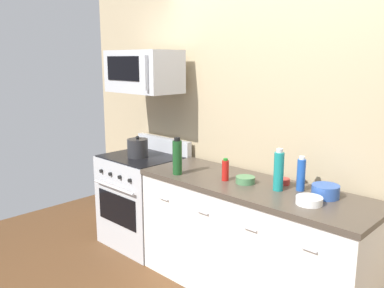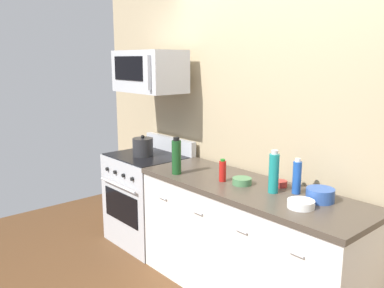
{
  "view_description": "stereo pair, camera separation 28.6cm",
  "coord_description": "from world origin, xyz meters",
  "px_view_note": "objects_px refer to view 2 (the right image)",
  "views": [
    {
      "loc": [
        1.73,
        -2.46,
        1.86
      ],
      "look_at": [
        -0.6,
        -0.05,
        1.16
      ],
      "focal_mm": 37.76,
      "sensor_mm": 36.0,
      "label": 1
    },
    {
      "loc": [
        1.93,
        -2.25,
        1.86
      ],
      "look_at": [
        -0.6,
        -0.05,
        1.16
      ],
      "focal_mm": 37.76,
      "sensor_mm": 36.0,
      "label": 2
    }
  ],
  "objects_px": {
    "bottle_hot_sauce_red": "(223,171)",
    "range_oven": "(149,198)",
    "bottle_sparkling_teal": "(274,173)",
    "bowl_red_small": "(280,183)",
    "stockpot": "(143,147)",
    "bottle_soda_blue": "(297,177)",
    "bowl_white_ceramic": "(301,204)",
    "bottle_wine_green": "(176,157)",
    "bowl_blue_mixing": "(320,195)",
    "bowl_green_glaze": "(242,181)",
    "microwave": "(149,71)"
  },
  "relations": [
    {
      "from": "bottle_hot_sauce_red",
      "to": "bottle_soda_blue",
      "type": "relative_size",
      "value": 0.69
    },
    {
      "from": "range_oven",
      "to": "bottle_wine_green",
      "type": "height_order",
      "value": "bottle_wine_green"
    },
    {
      "from": "bottle_soda_blue",
      "to": "bottle_hot_sauce_red",
      "type": "bearing_deg",
      "value": -161.34
    },
    {
      "from": "range_oven",
      "to": "bowl_red_small",
      "type": "relative_size",
      "value": 10.0
    },
    {
      "from": "bottle_hot_sauce_red",
      "to": "bottle_soda_blue",
      "type": "height_order",
      "value": "bottle_soda_blue"
    },
    {
      "from": "bottle_sparkling_teal",
      "to": "stockpot",
      "type": "xyz_separation_m",
      "value": [
        -1.55,
        -0.07,
        -0.06
      ]
    },
    {
      "from": "bottle_wine_green",
      "to": "bowl_green_glaze",
      "type": "bearing_deg",
      "value": 18.91
    },
    {
      "from": "range_oven",
      "to": "bottle_wine_green",
      "type": "relative_size",
      "value": 3.41
    },
    {
      "from": "range_oven",
      "to": "bowl_white_ceramic",
      "type": "relative_size",
      "value": 6.06
    },
    {
      "from": "bowl_blue_mixing",
      "to": "range_oven",
      "type": "bearing_deg",
      "value": -176.67
    },
    {
      "from": "bottle_sparkling_teal",
      "to": "bottle_hot_sauce_red",
      "type": "bearing_deg",
      "value": -169.91
    },
    {
      "from": "bottle_wine_green",
      "to": "bottle_soda_blue",
      "type": "height_order",
      "value": "bottle_wine_green"
    },
    {
      "from": "range_oven",
      "to": "bowl_white_ceramic",
      "type": "bearing_deg",
      "value": -2.86
    },
    {
      "from": "bottle_sparkling_teal",
      "to": "bowl_green_glaze",
      "type": "height_order",
      "value": "bottle_sparkling_teal"
    },
    {
      "from": "bottle_hot_sauce_red",
      "to": "microwave",
      "type": "bearing_deg",
      "value": 174.62
    },
    {
      "from": "bottle_wine_green",
      "to": "stockpot",
      "type": "xyz_separation_m",
      "value": [
        -0.71,
        0.15,
        -0.06
      ]
    },
    {
      "from": "bottle_sparkling_teal",
      "to": "bowl_blue_mixing",
      "type": "distance_m",
      "value": 0.35
    },
    {
      "from": "bottle_hot_sauce_red",
      "to": "stockpot",
      "type": "height_order",
      "value": "stockpot"
    },
    {
      "from": "bowl_green_glaze",
      "to": "bottle_sparkling_teal",
      "type": "bearing_deg",
      "value": 5.43
    },
    {
      "from": "microwave",
      "to": "bottle_sparkling_teal",
      "type": "distance_m",
      "value": 1.7
    },
    {
      "from": "range_oven",
      "to": "bowl_red_small",
      "type": "height_order",
      "value": "range_oven"
    },
    {
      "from": "microwave",
      "to": "bowl_red_small",
      "type": "relative_size",
      "value": 6.96
    },
    {
      "from": "bottle_wine_green",
      "to": "bottle_soda_blue",
      "type": "distance_m",
      "value": 1.02
    },
    {
      "from": "bottle_sparkling_teal",
      "to": "bowl_red_small",
      "type": "bearing_deg",
      "value": 109.15
    },
    {
      "from": "bottle_sparkling_teal",
      "to": "stockpot",
      "type": "height_order",
      "value": "bottle_sparkling_teal"
    },
    {
      "from": "bottle_sparkling_teal",
      "to": "stockpot",
      "type": "bearing_deg",
      "value": -177.39
    },
    {
      "from": "bottle_soda_blue",
      "to": "bowl_white_ceramic",
      "type": "relative_size",
      "value": 1.47
    },
    {
      "from": "bowl_green_glaze",
      "to": "bottle_hot_sauce_red",
      "type": "bearing_deg",
      "value": -162.13
    },
    {
      "from": "bottle_hot_sauce_red",
      "to": "bottle_wine_green",
      "type": "distance_m",
      "value": 0.43
    },
    {
      "from": "bowl_green_glaze",
      "to": "bowl_red_small",
      "type": "bearing_deg",
      "value": 39.2
    },
    {
      "from": "bottle_soda_blue",
      "to": "bowl_white_ceramic",
      "type": "height_order",
      "value": "bottle_soda_blue"
    },
    {
      "from": "range_oven",
      "to": "bottle_soda_blue",
      "type": "relative_size",
      "value": 4.13
    },
    {
      "from": "bottle_wine_green",
      "to": "bowl_white_ceramic",
      "type": "height_order",
      "value": "bottle_wine_green"
    },
    {
      "from": "bottle_wine_green",
      "to": "bottle_sparkling_teal",
      "type": "distance_m",
      "value": 0.87
    },
    {
      "from": "bottle_wine_green",
      "to": "bowl_white_ceramic",
      "type": "bearing_deg",
      "value": 5.39
    },
    {
      "from": "bowl_green_glaze",
      "to": "stockpot",
      "type": "xyz_separation_m",
      "value": [
        -1.28,
        -0.04,
        0.06
      ]
    },
    {
      "from": "bottle_sparkling_teal",
      "to": "bottle_wine_green",
      "type": "bearing_deg",
      "value": -165.39
    },
    {
      "from": "bottle_soda_blue",
      "to": "bowl_blue_mixing",
      "type": "relative_size",
      "value": 1.35
    },
    {
      "from": "bowl_red_small",
      "to": "bottle_hot_sauce_red",
      "type": "bearing_deg",
      "value": -148.61
    },
    {
      "from": "microwave",
      "to": "bowl_red_small",
      "type": "xyz_separation_m",
      "value": [
        1.5,
        0.13,
        -0.81
      ]
    },
    {
      "from": "bottle_wine_green",
      "to": "bowl_white_ceramic",
      "type": "xyz_separation_m",
      "value": [
        1.15,
        0.11,
        -0.12
      ]
    },
    {
      "from": "microwave",
      "to": "stockpot",
      "type": "relative_size",
      "value": 3.5
    },
    {
      "from": "bottle_hot_sauce_red",
      "to": "bowl_white_ceramic",
      "type": "xyz_separation_m",
      "value": [
        0.75,
        -0.03,
        -0.06
      ]
    },
    {
      "from": "bottle_hot_sauce_red",
      "to": "range_oven",
      "type": "bearing_deg",
      "value": 176.91
    },
    {
      "from": "bowl_green_glaze",
      "to": "stockpot",
      "type": "distance_m",
      "value": 1.28
    },
    {
      "from": "microwave",
      "to": "bottle_hot_sauce_red",
      "type": "relative_size",
      "value": 4.15
    },
    {
      "from": "microwave",
      "to": "bowl_green_glaze",
      "type": "xyz_separation_m",
      "value": [
        1.28,
        -0.05,
        -0.8
      ]
    },
    {
      "from": "bowl_white_ceramic",
      "to": "bowl_green_glaze",
      "type": "xyz_separation_m",
      "value": [
        -0.59,
        0.08,
        0.0
      ]
    },
    {
      "from": "bottle_sparkling_teal",
      "to": "bowl_red_small",
      "type": "height_order",
      "value": "bottle_sparkling_teal"
    },
    {
      "from": "microwave",
      "to": "bowl_red_small",
      "type": "bearing_deg",
      "value": 4.89
    }
  ]
}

